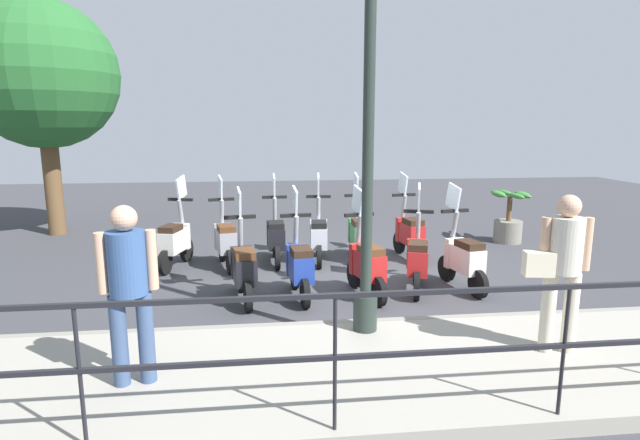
# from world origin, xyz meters

# --- Properties ---
(ground_plane) EXTENTS (28.00, 28.00, 0.00)m
(ground_plane) POSITION_xyz_m (0.00, 0.00, 0.00)
(ground_plane) COLOR #38383D
(promenade_walkway) EXTENTS (2.20, 20.00, 0.15)m
(promenade_walkway) POSITION_xyz_m (-3.15, 0.00, 0.07)
(promenade_walkway) COLOR gray
(promenade_walkway) RESTS_ON ground_plane
(fence_railing) EXTENTS (0.04, 16.03, 1.07)m
(fence_railing) POSITION_xyz_m (-4.20, -0.00, 0.91)
(fence_railing) COLOR black
(fence_railing) RESTS_ON promenade_walkway
(lamp_post_near) EXTENTS (0.26, 0.90, 4.16)m
(lamp_post_near) POSITION_xyz_m (-2.40, 0.29, 1.99)
(lamp_post_near) COLOR #232D28
(lamp_post_near) RESTS_ON promenade_walkway
(pedestrian_with_bag) EXTENTS (0.37, 0.66, 1.59)m
(pedestrian_with_bag) POSITION_xyz_m (-3.14, -1.50, 1.08)
(pedestrian_with_bag) COLOR beige
(pedestrian_with_bag) RESTS_ON promenade_walkway
(pedestrian_distant) EXTENTS (0.37, 0.48, 1.59)m
(pedestrian_distant) POSITION_xyz_m (-3.32, 2.54, 1.08)
(pedestrian_distant) COLOR #384C70
(pedestrian_distant) RESTS_ON promenade_walkway
(tree_large) EXTENTS (3.09, 3.09, 4.98)m
(tree_large) POSITION_xyz_m (3.86, 5.95, 3.41)
(tree_large) COLOR brown
(tree_large) RESTS_ON ground_plane
(potted_palm) EXTENTS (1.06, 0.66, 1.05)m
(potted_palm) POSITION_xyz_m (2.02, -3.61, 0.45)
(potted_palm) COLOR slate
(potted_palm) RESTS_ON ground_plane
(scooter_near_0) EXTENTS (1.22, 0.48, 1.54)m
(scooter_near_0) POSITION_xyz_m (-0.77, -1.50, 0.48)
(scooter_near_0) COLOR black
(scooter_near_0) RESTS_ON ground_plane
(scooter_near_1) EXTENTS (1.20, 0.54, 1.54)m
(scooter_near_1) POSITION_xyz_m (-0.75, -0.81, 0.48)
(scooter_near_1) COLOR black
(scooter_near_1) RESTS_ON ground_plane
(scooter_near_2) EXTENTS (1.22, 0.50, 1.54)m
(scooter_near_2) POSITION_xyz_m (-0.92, -0.03, 0.48)
(scooter_near_2) COLOR black
(scooter_near_2) RESTS_ON ground_plane
(scooter_near_3) EXTENTS (1.23, 0.44, 1.54)m
(scooter_near_3) POSITION_xyz_m (-0.88, 0.91, 0.48)
(scooter_near_3) COLOR black
(scooter_near_3) RESTS_ON ground_plane
(scooter_near_4) EXTENTS (1.23, 0.46, 1.54)m
(scooter_near_4) POSITION_xyz_m (-0.92, 1.67, 0.48)
(scooter_near_4) COLOR black
(scooter_near_4) RESTS_ON ground_plane
(scooter_far_0) EXTENTS (1.23, 0.45, 1.54)m
(scooter_far_0) POSITION_xyz_m (0.99, -1.21, 0.48)
(scooter_far_0) COLOR black
(scooter_far_0) RESTS_ON ground_plane
(scooter_far_1) EXTENTS (1.23, 0.44, 1.54)m
(scooter_far_1) POSITION_xyz_m (1.01, -0.29, 0.48)
(scooter_far_1) COLOR black
(scooter_far_1) RESTS_ON ground_plane
(scooter_far_2) EXTENTS (1.23, 0.44, 1.54)m
(scooter_far_2) POSITION_xyz_m (0.95, 0.44, 0.48)
(scooter_far_2) COLOR black
(scooter_far_2) RESTS_ON ground_plane
(scooter_far_3) EXTENTS (1.23, 0.44, 1.54)m
(scooter_far_3) POSITION_xyz_m (0.97, 1.19, 0.48)
(scooter_far_3) COLOR black
(scooter_far_3) RESTS_ON ground_plane
(scooter_far_4) EXTENTS (1.22, 0.50, 1.54)m
(scooter_far_4) POSITION_xyz_m (0.79, 2.05, 0.48)
(scooter_far_4) COLOR black
(scooter_far_4) RESTS_ON ground_plane
(scooter_far_5) EXTENTS (1.21, 0.53, 1.54)m
(scooter_far_5) POSITION_xyz_m (0.87, 2.88, 0.48)
(scooter_far_5) COLOR black
(scooter_far_5) RESTS_ON ground_plane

